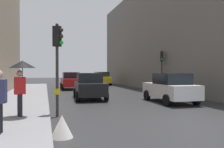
{
  "coord_description": "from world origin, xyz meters",
  "views": [
    {
      "loc": [
        -5.12,
        -7.46,
        1.91
      ],
      "look_at": [
        -0.16,
        10.28,
        1.66
      ],
      "focal_mm": 38.46,
      "sensor_mm": 36.0,
      "label": 1
    }
  ],
  "objects_px": {
    "traffic_light_near_right": "(58,53)",
    "warning_sign_triangle": "(62,126)",
    "car_red_sedan": "(71,81)",
    "car_yellow_taxi": "(102,78)",
    "traffic_light_mid_street": "(162,64)",
    "car_dark_suv": "(89,86)",
    "pedestrian_with_umbrella": "(22,73)",
    "car_white_compact": "(170,88)"
  },
  "relations": [
    {
      "from": "traffic_light_mid_street",
      "to": "car_red_sedan",
      "type": "distance_m",
      "value": 9.61
    },
    {
      "from": "car_yellow_taxi",
      "to": "warning_sign_triangle",
      "type": "xyz_separation_m",
      "value": [
        -6.77,
        -24.08,
        -0.55
      ]
    },
    {
      "from": "pedestrian_with_umbrella",
      "to": "car_white_compact",
      "type": "bearing_deg",
      "value": 20.71
    },
    {
      "from": "traffic_light_near_right",
      "to": "pedestrian_with_umbrella",
      "type": "bearing_deg",
      "value": -165.72
    },
    {
      "from": "car_red_sedan",
      "to": "warning_sign_triangle",
      "type": "height_order",
      "value": "car_red_sedan"
    },
    {
      "from": "traffic_light_mid_street",
      "to": "warning_sign_triangle",
      "type": "distance_m",
      "value": 15.27
    },
    {
      "from": "car_dark_suv",
      "to": "car_yellow_taxi",
      "type": "height_order",
      "value": "same"
    },
    {
      "from": "traffic_light_mid_street",
      "to": "car_dark_suv",
      "type": "xyz_separation_m",
      "value": [
        -6.84,
        -2.8,
        -1.65
      ]
    },
    {
      "from": "car_white_compact",
      "to": "car_yellow_taxi",
      "type": "distance_m",
      "value": 18.15
    },
    {
      "from": "traffic_light_mid_street",
      "to": "traffic_light_near_right",
      "type": "distance_m",
      "value": 12.69
    },
    {
      "from": "traffic_light_mid_street",
      "to": "car_yellow_taxi",
      "type": "bearing_deg",
      "value": 101.68
    },
    {
      "from": "car_red_sedan",
      "to": "car_yellow_taxi",
      "type": "height_order",
      "value": "same"
    },
    {
      "from": "traffic_light_near_right",
      "to": "car_dark_suv",
      "type": "height_order",
      "value": "traffic_light_near_right"
    },
    {
      "from": "car_dark_suv",
      "to": "car_red_sedan",
      "type": "xyz_separation_m",
      "value": [
        -0.34,
        8.96,
        0.0
      ]
    },
    {
      "from": "traffic_light_near_right",
      "to": "car_red_sedan",
      "type": "xyz_separation_m",
      "value": [
        2.06,
        14.85,
        -1.78
      ]
    },
    {
      "from": "traffic_light_near_right",
      "to": "car_dark_suv",
      "type": "xyz_separation_m",
      "value": [
        2.4,
        5.9,
        -1.78
      ]
    },
    {
      "from": "car_white_compact",
      "to": "car_red_sedan",
      "type": "bearing_deg",
      "value": 111.03
    },
    {
      "from": "car_yellow_taxi",
      "to": "car_dark_suv",
      "type": "bearing_deg",
      "value": -106.13
    },
    {
      "from": "car_dark_suv",
      "to": "traffic_light_near_right",
      "type": "bearing_deg",
      "value": -112.16
    },
    {
      "from": "car_yellow_taxi",
      "to": "warning_sign_triangle",
      "type": "relative_size",
      "value": 6.49
    },
    {
      "from": "traffic_light_mid_street",
      "to": "car_white_compact",
      "type": "distance_m",
      "value": 6.7
    },
    {
      "from": "car_red_sedan",
      "to": "warning_sign_triangle",
      "type": "bearing_deg",
      "value": -96.64
    },
    {
      "from": "warning_sign_triangle",
      "to": "traffic_light_mid_street",
      "type": "bearing_deg",
      "value": 52.05
    },
    {
      "from": "car_red_sedan",
      "to": "traffic_light_near_right",
      "type": "bearing_deg",
      "value": -97.9
    },
    {
      "from": "car_white_compact",
      "to": "car_yellow_taxi",
      "type": "relative_size",
      "value": 1.0
    },
    {
      "from": "traffic_light_mid_street",
      "to": "car_dark_suv",
      "type": "bearing_deg",
      "value": -157.78
    },
    {
      "from": "traffic_light_near_right",
      "to": "car_white_compact",
      "type": "relative_size",
      "value": 0.91
    },
    {
      "from": "traffic_light_near_right",
      "to": "car_yellow_taxi",
      "type": "relative_size",
      "value": 0.91
    },
    {
      "from": "car_yellow_taxi",
      "to": "traffic_light_mid_street",
      "type": "bearing_deg",
      "value": -78.32
    },
    {
      "from": "traffic_light_mid_street",
      "to": "traffic_light_near_right",
      "type": "height_order",
      "value": "traffic_light_near_right"
    },
    {
      "from": "traffic_light_near_right",
      "to": "warning_sign_triangle",
      "type": "xyz_separation_m",
      "value": [
        -0.04,
        -3.22,
        -2.33
      ]
    },
    {
      "from": "traffic_light_mid_street",
      "to": "car_dark_suv",
      "type": "height_order",
      "value": "traffic_light_mid_street"
    },
    {
      "from": "car_dark_suv",
      "to": "pedestrian_with_umbrella",
      "type": "distance_m",
      "value": 7.36
    },
    {
      "from": "car_red_sedan",
      "to": "warning_sign_triangle",
      "type": "distance_m",
      "value": 18.21
    },
    {
      "from": "car_red_sedan",
      "to": "car_dark_suv",
      "type": "bearing_deg",
      "value": -87.82
    },
    {
      "from": "traffic_light_mid_street",
      "to": "pedestrian_with_umbrella",
      "type": "height_order",
      "value": "traffic_light_mid_street"
    },
    {
      "from": "car_white_compact",
      "to": "traffic_light_near_right",
      "type": "bearing_deg",
      "value": -158.03
    },
    {
      "from": "traffic_light_mid_street",
      "to": "car_yellow_taxi",
      "type": "xyz_separation_m",
      "value": [
        -2.52,
        12.17,
        -1.65
      ]
    },
    {
      "from": "pedestrian_with_umbrella",
      "to": "warning_sign_triangle",
      "type": "bearing_deg",
      "value": -65.2
    },
    {
      "from": "traffic_light_near_right",
      "to": "warning_sign_triangle",
      "type": "distance_m",
      "value": 3.98
    },
    {
      "from": "traffic_light_near_right",
      "to": "pedestrian_with_umbrella",
      "type": "distance_m",
      "value": 1.63
    },
    {
      "from": "car_yellow_taxi",
      "to": "warning_sign_triangle",
      "type": "bearing_deg",
      "value": -105.71
    }
  ]
}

